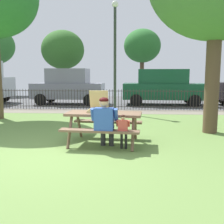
# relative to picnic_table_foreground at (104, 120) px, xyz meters

# --- Properties ---
(ground) EXTENTS (28.00, 11.39, 0.02)m
(ground) POSITION_rel_picnic_table_foreground_xyz_m (-0.88, 0.63, -0.61)
(ground) COLOR olive
(cobblestone_walkway) EXTENTS (28.00, 1.40, 0.01)m
(cobblestone_walkway) POSITION_rel_picnic_table_foreground_xyz_m (-0.88, 5.62, -0.60)
(cobblestone_walkway) COLOR gray
(street_asphalt) EXTENTS (28.00, 7.77, 0.01)m
(street_asphalt) POSITION_rel_picnic_table_foreground_xyz_m (-0.88, 10.21, -0.60)
(street_asphalt) COLOR #515154
(picnic_table_foreground) EXTENTS (1.92, 1.63, 0.79)m
(picnic_table_foreground) POSITION_rel_picnic_table_foreground_xyz_m (0.00, 0.00, 0.00)
(picnic_table_foreground) COLOR brown
(picnic_table_foreground) RESTS_ON ground
(pizza_box_open) EXTENTS (0.48, 0.57, 0.52)m
(pizza_box_open) POSITION_rel_picnic_table_foreground_xyz_m (-0.16, 0.15, 0.27)
(pizza_box_open) COLOR tan
(pizza_box_open) RESTS_ON picnic_table_foreground
(adult_at_table) EXTENTS (0.63, 0.62, 1.19)m
(adult_at_table) POSITION_rel_picnic_table_foreground_xyz_m (0.07, -0.51, 0.06)
(adult_at_table) COLOR #333333
(adult_at_table) RESTS_ON ground
(child_at_table) EXTENTS (0.31, 0.31, 0.82)m
(child_at_table) POSITION_rel_picnic_table_foreground_xyz_m (0.48, -0.58, -0.10)
(child_at_table) COLOR black
(child_at_table) RESTS_ON ground
(iron_fence_streetside) EXTENTS (20.94, 0.03, 0.97)m
(iron_fence_streetside) POSITION_rel_picnic_table_foreground_xyz_m (-0.88, 6.32, -0.10)
(iron_fence_streetside) COLOR #2D2823
(iron_fence_streetside) RESTS_ON ground
(lamp_post_walkway) EXTENTS (0.28, 0.28, 4.75)m
(lamp_post_walkway) POSITION_rel_picnic_table_foreground_xyz_m (-0.02, 5.44, 2.25)
(lamp_post_walkway) COLOR #2D382D
(lamp_post_walkway) RESTS_ON ground
(parked_car_center) EXTENTS (3.95, 1.94, 1.98)m
(parked_car_center) POSITION_rel_picnic_table_foreground_xyz_m (-2.77, 8.47, 0.41)
(parked_car_center) COLOR gray
(parked_car_center) RESTS_ON ground
(parked_car_right) EXTENTS (4.48, 2.07, 1.94)m
(parked_car_right) POSITION_rel_picnic_table_foreground_xyz_m (2.48, 8.47, 0.41)
(parked_car_right) COLOR #154D2E
(parked_car_right) RESTS_ON ground
(far_tree_midleft) EXTENTS (3.31, 3.31, 5.04)m
(far_tree_midleft) POSITION_rel_picnic_table_foreground_xyz_m (-4.55, 14.68, 2.92)
(far_tree_midleft) COLOR brown
(far_tree_midleft) RESTS_ON ground
(far_tree_center) EXTENTS (2.80, 2.80, 5.07)m
(far_tree_center) POSITION_rel_picnic_table_foreground_xyz_m (1.58, 14.68, 3.17)
(far_tree_center) COLOR brown
(far_tree_center) RESTS_ON ground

